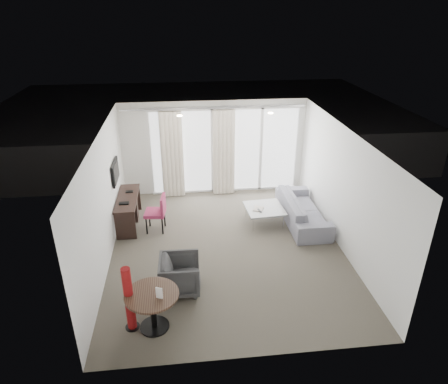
{
  "coord_description": "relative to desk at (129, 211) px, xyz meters",
  "views": [
    {
      "loc": [
        -0.9,
        -7.35,
        4.95
      ],
      "look_at": [
        0.0,
        0.6,
        1.1
      ],
      "focal_mm": 32.0,
      "sensor_mm": 36.0,
      "label": 1
    }
  ],
  "objects": [
    {
      "name": "rattan_chair_b",
      "position": [
        4.53,
        2.92,
        0.06
      ],
      "size": [
        0.74,
        0.74,
        0.84
      ],
      "primitive_type": null,
      "rotation": [
        0.0,
        0.0,
        0.36
      ],
      "color": "brown",
      "rests_on": "terrace_slab"
    },
    {
      "name": "curtain_right",
      "position": [
        2.49,
        1.46,
        0.84
      ],
      "size": [
        0.6,
        0.2,
        2.38
      ],
      "primitive_type": null,
      "color": "beige",
      "rests_on": "ground"
    },
    {
      "name": "downlight_b",
      "position": [
        3.44,
        0.24,
        2.23
      ],
      "size": [
        0.12,
        0.12,
        0.02
      ],
      "primitive_type": "cylinder",
      "color": "#FFE0B2",
      "rests_on": "ceiling"
    },
    {
      "name": "magazine",
      "position": [
        3.12,
        -0.35,
        0.0
      ],
      "size": [
        0.33,
        0.36,
        0.02
      ],
      "primitive_type": null,
      "rotation": [
        0.0,
        0.0,
        -0.42
      ],
      "color": "gray",
      "rests_on": "coffee_table"
    },
    {
      "name": "downlight_a",
      "position": [
        1.34,
        0.24,
        2.23
      ],
      "size": [
        0.12,
        0.12,
        0.02
      ],
      "primitive_type": "cylinder",
      "color": "#FFE0B2",
      "rests_on": "ceiling"
    },
    {
      "name": "rattan_table",
      "position": [
        3.66,
        2.15,
        -0.13
      ],
      "size": [
        0.5,
        0.5,
        0.46
      ],
      "primitive_type": null,
      "rotation": [
        0.0,
        0.0,
        -0.09
      ],
      "color": "brown",
      "rests_on": "terrace_slab"
    },
    {
      "name": "desk_chair",
      "position": [
        0.66,
        -0.38,
        0.09
      ],
      "size": [
        0.54,
        0.52,
        0.9
      ],
      "primitive_type": null,
      "rotation": [
        0.0,
        0.0,
        -0.12
      ],
      "color": "#96294D",
      "rests_on": "floor"
    },
    {
      "name": "wall_right",
      "position": [
        4.74,
        -1.36,
        0.94
      ],
      "size": [
        0.0,
        6.0,
        2.6
      ],
      "primitive_type": "cube",
      "color": "silver",
      "rests_on": "ground"
    },
    {
      "name": "ceiling",
      "position": [
        2.24,
        -1.36,
        2.24
      ],
      "size": [
        5.0,
        6.0,
        0.0
      ],
      "primitive_type": "cube",
      "color": "white",
      "rests_on": "ground"
    },
    {
      "name": "window_frame",
      "position": [
        2.54,
        1.61,
        0.84
      ],
      "size": [
        4.1,
        0.06,
        2.44
      ],
      "primitive_type": null,
      "color": "white",
      "rests_on": "ground"
    },
    {
      "name": "balustrade",
      "position": [
        2.54,
        4.59,
        0.14
      ],
      "size": [
        5.5,
        0.06,
        1.05
      ],
      "primitive_type": null,
      "color": "#B2B2B7",
      "rests_on": "terrace_slab"
    },
    {
      "name": "red_lamp",
      "position": [
        0.38,
        -3.52,
        0.24
      ],
      "size": [
        0.32,
        0.32,
        1.2
      ],
      "primitive_type": "cylinder",
      "rotation": [
        0.0,
        0.0,
        0.42
      ],
      "color": "maroon",
      "rests_on": "floor"
    },
    {
      "name": "sofa",
      "position": [
        4.23,
        -0.35,
        -0.04
      ],
      "size": [
        0.86,
        2.2,
        0.64
      ],
      "primitive_type": "imported",
      "rotation": [
        0.0,
        0.0,
        1.57
      ],
      "color": "slate",
      "rests_on": "floor"
    },
    {
      "name": "tub_armchair",
      "position": [
        1.2,
        -2.63,
        -0.01
      ],
      "size": [
        0.77,
        0.75,
        0.69
      ],
      "primitive_type": "imported",
      "rotation": [
        0.0,
        0.0,
        1.54
      ],
      "color": "#343435",
      "rests_on": "floor"
    },
    {
      "name": "terrace_slab",
      "position": [
        2.54,
        3.14,
        -0.42
      ],
      "size": [
        5.6,
        3.0,
        0.12
      ],
      "primitive_type": "cube",
      "color": "#4D4D50",
      "rests_on": "ground"
    },
    {
      "name": "curtain_track",
      "position": [
        2.24,
        1.46,
        2.09
      ],
      "size": [
        4.8,
        0.04,
        0.04
      ],
      "primitive_type": null,
      "color": "#B2B2B7",
      "rests_on": "ceiling"
    },
    {
      "name": "curtain_left",
      "position": [
        1.09,
        1.46,
        0.84
      ],
      "size": [
        0.6,
        0.2,
        2.38
      ],
      "primitive_type": null,
      "color": "beige",
      "rests_on": "ground"
    },
    {
      "name": "menu_card",
      "position": [
        0.89,
        -3.67,
        0.36
      ],
      "size": [
        0.11,
        0.06,
        0.2
      ],
      "primitive_type": null,
      "rotation": [
        0.0,
        0.0,
        -0.37
      ],
      "color": "white",
      "rests_on": "round_table"
    },
    {
      "name": "remote",
      "position": [
        3.13,
        -0.45,
        0.0
      ],
      "size": [
        0.08,
        0.16,
        0.02
      ],
      "primitive_type": null,
      "rotation": [
        0.0,
        0.0,
        0.26
      ],
      "color": "black",
      "rests_on": "coffee_table"
    },
    {
      "name": "wall_left",
      "position": [
        -0.26,
        -1.36,
        0.94
      ],
      "size": [
        0.0,
        6.0,
        2.6
      ],
      "primitive_type": "cube",
      "color": "silver",
      "rests_on": "ground"
    },
    {
      "name": "wall_front",
      "position": [
        2.24,
        -4.36,
        0.94
      ],
      "size": [
        5.0,
        0.0,
        2.6
      ],
      "primitive_type": "cube",
      "color": "silver",
      "rests_on": "ground"
    },
    {
      "name": "desk",
      "position": [
        0.0,
        0.0,
        0.0
      ],
      "size": [
        0.48,
        1.53,
        0.72
      ],
      "primitive_type": null,
      "color": "black",
      "rests_on": "floor"
    },
    {
      "name": "tv",
      "position": [
        -0.21,
        0.09,
        0.99
      ],
      "size": [
        0.05,
        0.8,
        0.5
      ],
      "primitive_type": null,
      "color": "black",
      "rests_on": "wall_left"
    },
    {
      "name": "window_panel",
      "position": [
        2.54,
        1.63,
        0.84
      ],
      "size": [
        4.0,
        0.02,
        2.38
      ],
      "primitive_type": null,
      "color": "white",
      "rests_on": "ground"
    },
    {
      "name": "rattan_chair_a",
      "position": [
        3.18,
        3.46,
        0.07
      ],
      "size": [
        0.63,
        0.63,
        0.85
      ],
      "primitive_type": null,
      "rotation": [
        0.0,
        0.0,
        -0.09
      ],
      "color": "brown",
      "rests_on": "terrace_slab"
    },
    {
      "name": "round_table",
      "position": [
        0.75,
        -3.55,
        -0.01
      ],
      "size": [
        1.02,
        1.02,
        0.71
      ],
      "primitive_type": null,
      "rotation": [
        0.0,
        0.0,
        -0.18
      ],
      "color": "#3E291D",
      "rests_on": "floor"
    },
    {
      "name": "coffee_table",
      "position": [
        3.28,
        -0.3,
        -0.16
      ],
      "size": [
        0.96,
        0.96,
        0.4
      ],
      "primitive_type": null,
      "rotation": [
        0.0,
        0.0,
        0.07
      ],
      "color": "gray",
      "rests_on": "floor"
    },
    {
      "name": "floor",
      "position": [
        2.24,
        -1.36,
        -0.36
      ],
      "size": [
        5.0,
        6.0,
        0.0
      ],
      "primitive_type": "cube",
      "color": "#4C463B",
      "rests_on": "ground"
    }
  ]
}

